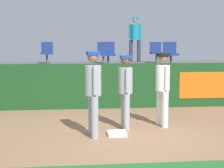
{
  "coord_description": "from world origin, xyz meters",
  "views": [
    {
      "loc": [
        -1.06,
        -7.03,
        1.97
      ],
      "look_at": [
        -0.2,
        1.17,
        1.0
      ],
      "focal_mm": 55.17,
      "sensor_mm": 36.0,
      "label": 1
    }
  ],
  "objects": [
    {
      "name": "field_wall",
      "position": [
        0.01,
        3.35,
        0.68
      ],
      "size": [
        18.0,
        0.26,
        1.37
      ],
      "color": "#19471E",
      "rests_on": "ground_plane"
    },
    {
      "name": "seat_front_center",
      "position": [
        0.04,
        4.8,
        1.67
      ],
      "size": [
        0.48,
        0.44,
        0.84
      ],
      "color": "#4C4C51",
      "rests_on": "bleacher_platform"
    },
    {
      "name": "player_runner_visitor",
      "position": [
        -0.71,
        0.12,
        1.05
      ],
      "size": [
        0.39,
        0.5,
        1.81
      ],
      "rotation": [
        0.0,
        0.0,
        -1.44
      ],
      "color": "#9EA3AD",
      "rests_on": "ground_plane"
    },
    {
      "name": "ground_plane",
      "position": [
        0.0,
        0.0,
        0.0
      ],
      "size": [
        60.0,
        60.0,
        0.0
      ],
      "primitive_type": "plane",
      "color": "#936B4C"
    },
    {
      "name": "seat_back_center",
      "position": [
        0.03,
        6.6,
        1.66
      ],
      "size": [
        0.45,
        0.44,
        0.84
      ],
      "color": "#4C4C51",
      "rests_on": "bleacher_platform"
    },
    {
      "name": "bleacher_platform",
      "position": [
        0.0,
        5.93,
        0.6
      ],
      "size": [
        18.0,
        4.8,
        1.19
      ],
      "primitive_type": "cube",
      "color": "#59595E",
      "rests_on": "ground_plane"
    },
    {
      "name": "seat_back_left",
      "position": [
        -2.18,
        6.6,
        1.66
      ],
      "size": [
        0.45,
        0.44,
        0.84
      ],
      "color": "#4C4C51",
      "rests_on": "bleacher_platform"
    },
    {
      "name": "player_coach_visitor",
      "position": [
        0.06,
        0.7,
        0.99
      ],
      "size": [
        0.34,
        0.48,
        1.71
      ],
      "rotation": [
        0.0,
        0.0,
        -1.52
      ],
      "color": "#9EA3AD",
      "rests_on": "ground_plane"
    },
    {
      "name": "first_base",
      "position": [
        -0.2,
        0.17,
        0.04
      ],
      "size": [
        0.4,
        0.4,
        0.08
      ],
      "primitive_type": "cube",
      "color": "white",
      "rests_on": "ground_plane"
    },
    {
      "name": "seat_front_right",
      "position": [
        2.25,
        4.8,
        1.67
      ],
      "size": [
        0.47,
        0.44,
        0.84
      ],
      "color": "#4C4C51",
      "rests_on": "bleacher_platform"
    },
    {
      "name": "seat_back_right",
      "position": [
        2.16,
        6.6,
        1.67
      ],
      "size": [
        0.46,
        0.44,
        0.84
      ],
      "color": "#4C4C51",
      "rests_on": "bleacher_platform"
    },
    {
      "name": "spectator_hooded",
      "position": [
        1.42,
        7.33,
        2.28
      ],
      "size": [
        0.52,
        0.42,
        1.88
      ],
      "rotation": [
        0.0,
        0.0,
        2.94
      ],
      "color": "#33384C",
      "rests_on": "bleacher_platform"
    },
    {
      "name": "player_fielder_home",
      "position": [
        0.99,
        0.91,
        1.01
      ],
      "size": [
        0.39,
        0.57,
        1.75
      ],
      "rotation": [
        0.0,
        0.0,
        -1.36
      ],
      "color": "white",
      "rests_on": "ground_plane"
    }
  ]
}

